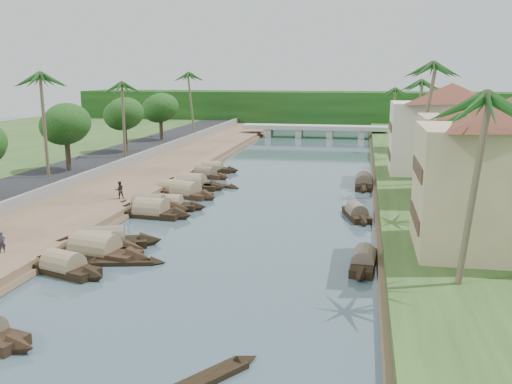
# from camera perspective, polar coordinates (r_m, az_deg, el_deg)

# --- Properties ---
(ground) EXTENTS (220.00, 220.00, 0.00)m
(ground) POSITION_cam_1_polar(r_m,az_deg,el_deg) (42.70, -2.53, -5.21)
(ground) COLOR #3D525C
(ground) RESTS_ON ground
(left_bank) EXTENTS (10.00, 180.00, 0.80)m
(left_bank) POSITION_cam_1_polar(r_m,az_deg,el_deg) (66.03, -12.15, 1.02)
(left_bank) COLOR brown
(left_bank) RESTS_ON ground
(right_bank) EXTENTS (16.00, 180.00, 1.20)m
(right_bank) POSITION_cam_1_polar(r_m,az_deg,el_deg) (61.65, 19.42, 0.03)
(right_bank) COLOR #29441B
(right_bank) RESTS_ON ground
(road) EXTENTS (8.00, 180.00, 1.40)m
(road) POSITION_cam_1_polar(r_m,az_deg,el_deg) (69.69, -18.62, 1.47)
(road) COLOR black
(road) RESTS_ON ground
(retaining_wall) EXTENTS (0.40, 180.00, 1.10)m
(retaining_wall) POSITION_cam_1_polar(r_m,az_deg,el_deg) (67.59, -15.47, 1.92)
(retaining_wall) COLOR slate
(retaining_wall) RESTS_ON left_bank
(treeline) EXTENTS (120.00, 14.00, 8.00)m
(treeline) POSITION_cam_1_polar(r_m,az_deg,el_deg) (140.30, 6.89, 8.31)
(treeline) COLOR #14340E
(treeline) RESTS_ON ground
(bridge) EXTENTS (28.00, 4.00, 2.40)m
(bridge) POSITION_cam_1_polar(r_m,az_deg,el_deg) (112.64, 5.88, 6.31)
(bridge) COLOR #A3A298
(bridge) RESTS_ON ground
(building_mid) EXTENTS (14.11, 14.11, 9.70)m
(building_mid) POSITION_cam_1_polar(r_m,az_deg,el_deg) (55.13, 21.74, 4.36)
(building_mid) COLOR tan
(building_mid) RESTS_ON right_bank
(building_far) EXTENTS (15.59, 15.59, 10.20)m
(building_far) POSITION_cam_1_polar(r_m,az_deg,el_deg) (68.67, 18.77, 6.11)
(building_far) COLOR beige
(building_far) RESTS_ON right_bank
(building_distant) EXTENTS (12.62, 12.62, 9.20)m
(building_distant) POSITION_cam_1_polar(r_m,az_deg,el_deg) (88.61, 17.65, 7.02)
(building_distant) COLOR #C8B786
(building_distant) RESTS_ON right_bank
(sampan_1) EXTENTS (7.12, 3.70, 2.10)m
(sampan_1) POSITION_cam_1_polar(r_m,az_deg,el_deg) (38.50, -18.69, -7.13)
(sampan_1) COLOR black
(sampan_1) RESTS_ON ground
(sampan_2) EXTENTS (9.51, 3.81, 2.43)m
(sampan_2) POSITION_cam_1_polar(r_m,az_deg,el_deg) (41.36, -15.79, -5.62)
(sampan_2) COLOR black
(sampan_2) RESTS_ON ground
(sampan_3) EXTENTS (8.64, 4.66, 2.29)m
(sampan_3) POSITION_cam_1_polar(r_m,az_deg,el_deg) (43.24, -14.92, -4.81)
(sampan_3) COLOR black
(sampan_3) RESTS_ON ground
(sampan_4) EXTENTS (7.27, 1.84, 2.09)m
(sampan_4) POSITION_cam_1_polar(r_m,az_deg,el_deg) (42.50, -15.57, -5.15)
(sampan_4) COLOR black
(sampan_4) RESTS_ON ground
(sampan_5) EXTENTS (8.07, 2.86, 2.49)m
(sampan_5) POSITION_cam_1_polar(r_m,az_deg,el_deg) (51.38, -10.43, -1.96)
(sampan_5) COLOR black
(sampan_5) RESTS_ON ground
(sampan_6) EXTENTS (8.01, 2.15, 2.37)m
(sampan_6) POSITION_cam_1_polar(r_m,az_deg,el_deg) (53.31, -10.66, -1.47)
(sampan_6) COLOR black
(sampan_6) RESTS_ON ground
(sampan_7) EXTENTS (7.54, 1.93, 2.02)m
(sampan_7) POSITION_cam_1_polar(r_m,az_deg,el_deg) (53.83, -8.79, -1.28)
(sampan_7) COLOR black
(sampan_7) RESTS_ON ground
(sampan_8) EXTENTS (8.05, 4.72, 2.43)m
(sampan_8) POSITION_cam_1_polar(r_m,az_deg,el_deg) (59.02, -7.06, -0.06)
(sampan_8) COLOR black
(sampan_8) RESTS_ON ground
(sampan_9) EXTENTS (8.04, 2.10, 2.04)m
(sampan_9) POSITION_cam_1_polar(r_m,az_deg,el_deg) (62.38, -6.59, 0.59)
(sampan_9) COLOR black
(sampan_9) RESTS_ON ground
(sampan_10) EXTENTS (7.26, 3.70, 2.01)m
(sampan_10) POSITION_cam_1_polar(r_m,az_deg,el_deg) (60.73, -8.37, 0.23)
(sampan_10) COLOR black
(sampan_10) RESTS_ON ground
(sampan_11) EXTENTS (8.53, 3.54, 2.37)m
(sampan_11) POSITION_cam_1_polar(r_m,az_deg,el_deg) (63.74, -6.43, 0.84)
(sampan_11) COLOR black
(sampan_11) RESTS_ON ground
(sampan_12) EXTENTS (7.37, 4.55, 1.85)m
(sampan_12) POSITION_cam_1_polar(r_m,az_deg,el_deg) (69.81, -5.10, 1.82)
(sampan_12) COLOR black
(sampan_12) RESTS_ON ground
(sampan_13) EXTENTS (7.24, 1.84, 2.01)m
(sampan_13) POSITION_cam_1_polar(r_m,az_deg,el_deg) (73.34, -4.37, 2.33)
(sampan_13) COLOR black
(sampan_13) RESTS_ON ground
(sampan_14) EXTENTS (1.83, 7.21, 1.79)m
(sampan_14) POSITION_cam_1_polar(r_m,az_deg,el_deg) (38.36, 10.71, -6.78)
(sampan_14) COLOR black
(sampan_14) RESTS_ON ground
(sampan_15) EXTENTS (3.07, 6.86, 1.86)m
(sampan_15) POSITION_cam_1_polar(r_m,az_deg,el_deg) (50.78, 10.02, -2.13)
(sampan_15) COLOR black
(sampan_15) RESTS_ON ground
(sampan_16) EXTENTS (1.95, 8.97, 2.19)m
(sampan_16) POSITION_cam_1_polar(r_m,az_deg,el_deg) (65.01, 10.71, 0.92)
(sampan_16) COLOR black
(sampan_16) RESTS_ON ground
(canoe_0) EXTENTS (4.56, 5.96, 0.88)m
(canoe_0) POSITION_cam_1_polar(r_m,az_deg,el_deg) (24.65, -5.74, -18.48)
(canoe_0) COLOR black
(canoe_0) RESTS_ON ground
(canoe_1) EXTENTS (5.74, 2.18, 0.92)m
(canoe_1) POSITION_cam_1_polar(r_m,az_deg,el_deg) (39.23, -13.12, -6.93)
(canoe_1) COLOR black
(canoe_1) RESTS_ON ground
(canoe_2) EXTENTS (6.13, 2.96, 0.90)m
(canoe_2) POSITION_cam_1_polar(r_m,az_deg,el_deg) (64.15, -4.01, 0.67)
(canoe_2) COLOR black
(canoe_2) RESTS_ON ground
(palm_0) EXTENTS (3.20, 3.20, 11.71)m
(palm_0) POSITION_cam_1_polar(r_m,az_deg,el_deg) (31.59, 21.11, 8.52)
(palm_0) COLOR brown
(palm_0) RESTS_ON ground
(palm_1) EXTENTS (3.20, 3.20, 9.57)m
(palm_1) POSITION_cam_1_polar(r_m,az_deg,el_deg) (45.82, 19.07, 6.87)
(palm_1) COLOR brown
(palm_1) RESTS_ON ground
(palm_2) EXTENTS (3.20, 3.20, 13.68)m
(palm_2) POSITION_cam_1_polar(r_m,az_deg,el_deg) (59.96, 16.40, 11.88)
(palm_2) COLOR brown
(palm_2) RESTS_ON ground
(palm_3) EXTENTS (3.20, 3.20, 11.73)m
(palm_3) POSITION_cam_1_polar(r_m,az_deg,el_deg) (78.93, 15.74, 10.43)
(palm_3) COLOR brown
(palm_3) RESTS_ON ground
(palm_5) EXTENTS (3.20, 3.20, 12.50)m
(palm_5) POSITION_cam_1_polar(r_m,az_deg,el_deg) (64.85, -20.70, 10.72)
(palm_5) COLOR brown
(palm_5) RESTS_ON ground
(palm_6) EXTENTS (3.20, 3.20, 11.27)m
(palm_6) POSITION_cam_1_polar(r_m,az_deg,el_deg) (78.07, -13.26, 10.36)
(palm_6) COLOR brown
(palm_6) RESTS_ON ground
(palm_7) EXTENTS (3.20, 3.20, 10.27)m
(palm_7) POSITION_cam_1_polar(r_m,az_deg,el_deg) (93.72, 13.69, 9.83)
(palm_7) COLOR brown
(palm_7) RESTS_ON ground
(palm_8) EXTENTS (3.20, 3.20, 12.48)m
(palm_8) POSITION_cam_1_polar(r_m,az_deg,el_deg) (102.47, -6.41, 11.54)
(palm_8) COLOR brown
(palm_8) RESTS_ON ground
(tree_3) EXTENTS (5.33, 5.33, 7.53)m
(tree_3) POSITION_cam_1_polar(r_m,az_deg,el_deg) (68.92, -18.47, 6.38)
(tree_3) COLOR #3E3023
(tree_3) RESTS_ON ground
(tree_4) EXTENTS (5.19, 5.19, 7.50)m
(tree_4) POSITION_cam_1_polar(r_m,az_deg,el_deg) (83.44, -13.06, 7.55)
(tree_4) COLOR #3E3023
(tree_4) RESTS_ON ground
(tree_5) EXTENTS (5.49, 5.49, 7.59)m
(tree_5) POSITION_cam_1_polar(r_m,az_deg,el_deg) (97.22, -9.53, 8.25)
(tree_5) COLOR #3E3023
(tree_5) RESTS_ON ground
(tree_6) EXTENTS (4.83, 4.83, 7.01)m
(tree_6) POSITION_cam_1_polar(r_m,az_deg,el_deg) (70.69, 22.67, 5.78)
(tree_6) COLOR #3E3023
(tree_6) RESTS_ON ground
(person_near) EXTENTS (0.61, 0.53, 1.42)m
(person_near) POSITION_cam_1_polar(r_m,az_deg,el_deg) (41.37, -24.08, -4.64)
(person_near) COLOR #27262E
(person_near) RESTS_ON left_bank
(person_far) EXTENTS (1.04, 1.00, 1.69)m
(person_far) POSITION_cam_1_polar(r_m,az_deg,el_deg) (55.35, -13.49, 0.20)
(person_far) COLOR #2C241F
(person_far) RESTS_ON left_bank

